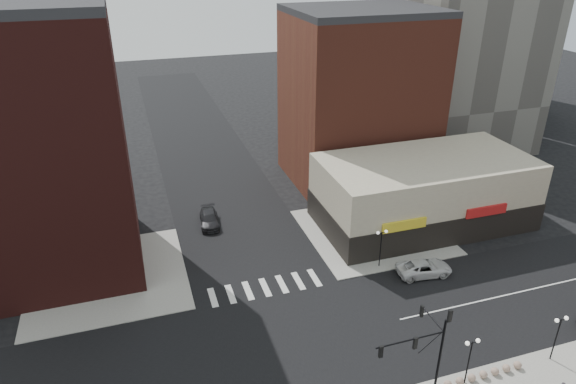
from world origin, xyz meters
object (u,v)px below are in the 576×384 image
street_lamp_se_a (471,351)px  street_lamp_ne (381,239)px  street_lamp_se_b (559,328)px  traffic_signal (427,343)px  white_suv (424,268)px  dark_sedan_north (209,219)px

street_lamp_se_a → street_lamp_ne: size_ratio=1.00×
street_lamp_se_b → traffic_signal: bearing=179.2°
traffic_signal → white_suv: bearing=57.6°
traffic_signal → street_lamp_se_b: bearing=-0.8°
street_lamp_se_a → street_lamp_ne: 16.03m
traffic_signal → street_lamp_ne: traffic_signal is taller
traffic_signal → street_lamp_se_b: 11.88m
street_lamp_ne → dark_sedan_north: street_lamp_ne is taller
traffic_signal → white_suv: size_ratio=1.40×
street_lamp_ne → white_suv: street_lamp_ne is taller
street_lamp_se_b → street_lamp_ne: size_ratio=1.00×
street_lamp_se_b → white_suv: 14.05m
dark_sedan_north → street_lamp_se_a: bearing=-59.3°
traffic_signal → dark_sedan_north: traffic_signal is taller
street_lamp_se_a → street_lamp_ne: (1.00, 16.00, 0.00)m
traffic_signal → street_lamp_se_a: 4.12m
traffic_signal → street_lamp_se_a: size_ratio=1.87×
traffic_signal → street_lamp_ne: bearing=73.3°
street_lamp_ne → street_lamp_se_a: bearing=-93.6°
street_lamp_se_b → street_lamp_ne: same height
street_lamp_se_a → dark_sedan_north: size_ratio=0.81×
street_lamp_ne → white_suv: size_ratio=0.75×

